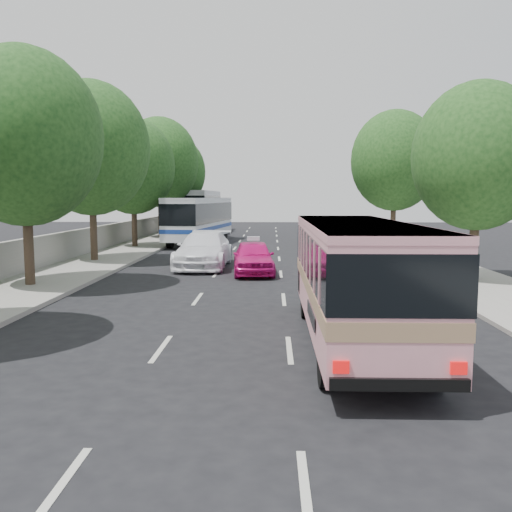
{
  "coord_description": "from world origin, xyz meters",
  "views": [
    {
      "loc": [
        0.61,
        -13.88,
        3.42
      ],
      "look_at": [
        0.11,
        2.75,
        1.6
      ],
      "focal_mm": 38.0,
      "sensor_mm": 36.0,
      "label": 1
    }
  ],
  "objects_px": {
    "pink_bus": "(355,269)",
    "tour_coach_front": "(200,216)",
    "tour_coach_rear": "(199,208)",
    "white_pickup": "(204,250)",
    "pink_taxi": "(253,257)"
  },
  "relations": [
    {
      "from": "pink_bus",
      "to": "pink_taxi",
      "type": "bearing_deg",
      "value": 103.52
    },
    {
      "from": "pink_taxi",
      "to": "tour_coach_rear",
      "type": "distance_m",
      "value": 27.45
    },
    {
      "from": "pink_bus",
      "to": "white_pickup",
      "type": "bearing_deg",
      "value": 110.97
    },
    {
      "from": "pink_bus",
      "to": "pink_taxi",
      "type": "height_order",
      "value": "pink_bus"
    },
    {
      "from": "pink_bus",
      "to": "tour_coach_front",
      "type": "height_order",
      "value": "tour_coach_front"
    },
    {
      "from": "white_pickup",
      "to": "tour_coach_front",
      "type": "xyz_separation_m",
      "value": [
        -1.97,
        13.39,
        1.16
      ]
    },
    {
      "from": "tour_coach_front",
      "to": "tour_coach_rear",
      "type": "distance_m",
      "value": 11.24
    },
    {
      "from": "pink_taxi",
      "to": "pink_bus",
      "type": "bearing_deg",
      "value": -80.43
    },
    {
      "from": "pink_taxi",
      "to": "tour_coach_front",
      "type": "relative_size",
      "value": 0.38
    },
    {
      "from": "pink_bus",
      "to": "white_pickup",
      "type": "height_order",
      "value": "pink_bus"
    },
    {
      "from": "pink_taxi",
      "to": "tour_coach_front",
      "type": "xyz_separation_m",
      "value": [
        -4.46,
        15.6,
        1.27
      ]
    },
    {
      "from": "white_pickup",
      "to": "tour_coach_rear",
      "type": "bearing_deg",
      "value": 99.87
    },
    {
      "from": "pink_taxi",
      "to": "tour_coach_front",
      "type": "height_order",
      "value": "tour_coach_front"
    },
    {
      "from": "tour_coach_front",
      "to": "tour_coach_rear",
      "type": "relative_size",
      "value": 0.86
    },
    {
      "from": "pink_taxi",
      "to": "tour_coach_front",
      "type": "distance_m",
      "value": 16.27
    }
  ]
}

